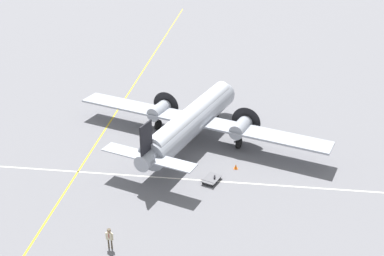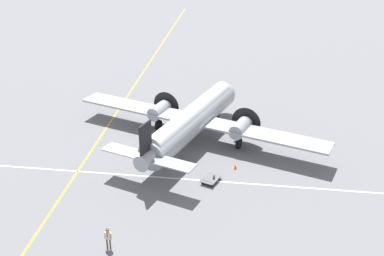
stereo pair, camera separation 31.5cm
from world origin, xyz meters
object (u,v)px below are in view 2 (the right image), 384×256
(crew_foreground, at_px, (108,236))
(traffic_cone, at_px, (235,167))
(suitcase_near_door, at_px, (214,179))
(baggage_cart, at_px, (211,179))
(airliner_main, at_px, (194,119))

(crew_foreground, bearing_deg, traffic_cone, -119.39)
(suitcase_near_door, relative_size, traffic_cone, 1.17)
(traffic_cone, bearing_deg, baggage_cart, 140.29)
(baggage_cart, xyz_separation_m, traffic_cone, (2.42, -2.01, -0.06))
(baggage_cart, bearing_deg, suitcase_near_door, -50.27)
(crew_foreground, xyz_separation_m, suitcase_near_door, (9.70, -6.61, -0.79))
(airliner_main, height_order, baggage_cart, airliner_main)
(suitcase_near_door, xyz_separation_m, traffic_cone, (2.33, -1.76, -0.04))
(suitcase_near_door, bearing_deg, crew_foreground, 145.75)
(airliner_main, xyz_separation_m, crew_foreground, (-16.83, 3.92, -1.51))
(crew_foreground, relative_size, suitcase_near_door, 3.03)
(crew_foreground, relative_size, traffic_cone, 3.54)
(airliner_main, bearing_deg, baggage_cart, -142.21)
(airliner_main, relative_size, suitcase_near_door, 47.43)
(crew_foreground, distance_m, suitcase_near_door, 11.76)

